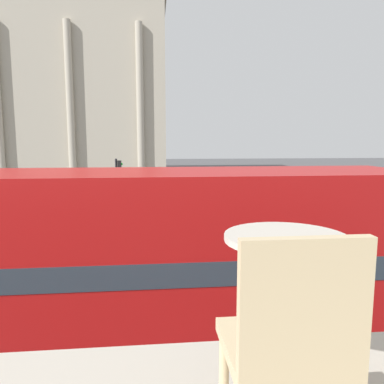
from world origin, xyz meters
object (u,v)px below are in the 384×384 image
Objects in this scene: pedestrian_white at (89,226)px; cafe_chair_0 at (289,345)px; pedestrian_yellow at (71,185)px; pedestrian_olive at (71,198)px; plaza_building_left at (49,93)px; cafe_dining_table at (285,274)px; double_decker_bus at (165,265)px; pedestrian_red at (258,186)px; traffic_light_mid at (118,183)px.

cafe_chair_0 is at bearing 30.53° from pedestrian_white.
pedestrian_white is at bearing 107.58° from cafe_chair_0.
pedestrian_white is (4.32, -16.80, -0.02)m from pedestrian_yellow.
pedestrian_olive is 8.93m from pedestrian_white.
plaza_building_left reaches higher than pedestrian_yellow.
cafe_chair_0 is at bearing -74.75° from plaza_building_left.
cafe_dining_table is 25.82m from pedestrian_olive.
double_decker_bus is 25.97m from pedestrian_red.
traffic_light_mid is at bearing 102.52° from cafe_chair_0.
plaza_building_left is at bearing 106.87° from double_decker_bus.
pedestrian_red is at bearing 79.79° from cafe_chair_0.
pedestrian_yellow is (6.68, -19.78, -10.56)m from plaza_building_left.
double_decker_bus is at bearing 94.30° from cafe_dining_table.
double_decker_bus is 6.23× the size of pedestrian_white.
cafe_dining_table is at bearing 77.23° from cafe_chair_0.
cafe_dining_table is at bearing 20.31° from pedestrian_red.
plaza_building_left reaches higher than cafe_chair_0.
cafe_chair_0 reaches higher than pedestrian_white.
pedestrian_olive is at bearing 104.51° from pedestrian_yellow.
pedestrian_white is at bearing -5.52° from pedestrian_red.
plaza_building_left is 19.99× the size of pedestrian_white.
cafe_chair_0 is 32.02m from pedestrian_red.
cafe_chair_0 is (0.23, -6.29, 1.87)m from double_decker_bus.
pedestrian_olive is at bearing -34.44° from pedestrian_red.
traffic_light_mid is 15.49m from pedestrian_red.
pedestrian_white is (2.62, -8.54, -0.04)m from pedestrian_olive.
double_decker_bus is 11.17m from pedestrian_white.
traffic_light_mid is 2.22× the size of pedestrian_red.
plaza_building_left is (-14.57, 53.43, 7.20)m from cafe_chair_0.
plaza_building_left is 17.99× the size of pedestrian_red.
pedestrian_white is 0.90× the size of pedestrian_red.
cafe_dining_table is at bearing -29.40° from pedestrian_olive.
traffic_light_mid reaches higher than pedestrian_olive.
cafe_chair_0 is 0.23× the size of traffic_light_mid.
pedestrian_red is at bearing 69.85° from double_decker_bus.
cafe_chair_0 is (-0.20, -0.60, -0.02)m from cafe_dining_table.
double_decker_bus is at bearing 15.98° from pedestrian_red.
plaza_building_left is (-14.77, 52.83, 7.18)m from cafe_dining_table.
cafe_dining_table is 0.18× the size of traffic_light_mid.
cafe_dining_table is 19.61m from traffic_light_mid.
cafe_chair_0 reaches higher than pedestrian_olive.
pedestrian_yellow is (-8.09, 33.05, -3.37)m from cafe_dining_table.
pedestrian_olive is (8.38, -28.04, -10.54)m from plaza_building_left.
cafe_chair_0 reaches higher than double_decker_bus.
pedestrian_yellow is (-1.70, 8.26, -0.02)m from pedestrian_olive.
cafe_dining_table is 17.02m from pedestrian_white.
traffic_light_mid is 2.42× the size of pedestrian_yellow.
pedestrian_white is (11.00, -36.58, -10.58)m from plaza_building_left.
pedestrian_red is (8.48, 30.05, -3.28)m from cafe_dining_table.
cafe_chair_0 reaches higher than cafe_dining_table.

